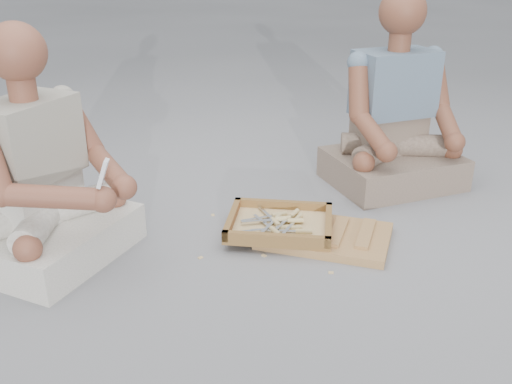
# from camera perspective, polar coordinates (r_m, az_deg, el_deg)

# --- Properties ---
(ground) EXTENTS (60.00, 60.00, 0.00)m
(ground) POSITION_cam_1_polar(r_m,az_deg,el_deg) (2.23, -0.28, -8.77)
(ground) COLOR gray
(ground) RESTS_ON ground
(carved_panel) EXTENTS (0.60, 0.45, 0.04)m
(carved_panel) POSITION_cam_1_polar(r_m,az_deg,el_deg) (2.52, 6.89, -4.35)
(carved_panel) COLOR olive
(carved_panel) RESTS_ON ground
(tool_tray) EXTENTS (0.46, 0.37, 0.06)m
(tool_tray) POSITION_cam_1_polar(r_m,az_deg,el_deg) (2.52, 2.38, -3.27)
(tool_tray) COLOR brown
(tool_tray) RESTS_ON carved_panel
(chisel_0) EXTENTS (0.21, 0.09, 0.02)m
(chisel_0) POSITION_cam_1_polar(r_m,az_deg,el_deg) (2.53, 2.20, -2.71)
(chisel_0) COLOR silver
(chisel_0) RESTS_ON tool_tray
(chisel_1) EXTENTS (0.22, 0.04, 0.02)m
(chisel_1) POSITION_cam_1_polar(r_m,az_deg,el_deg) (2.45, 4.29, -3.95)
(chisel_1) COLOR silver
(chisel_1) RESTS_ON tool_tray
(chisel_2) EXTENTS (0.10, 0.21, 0.02)m
(chisel_2) POSITION_cam_1_polar(r_m,az_deg,el_deg) (2.57, 3.62, -2.33)
(chisel_2) COLOR silver
(chisel_2) RESTS_ON tool_tray
(chisel_3) EXTENTS (0.22, 0.07, 0.02)m
(chisel_3) POSITION_cam_1_polar(r_m,az_deg,el_deg) (2.48, 3.23, -3.63)
(chisel_3) COLOR silver
(chisel_3) RESTS_ON tool_tray
(chisel_4) EXTENTS (0.13, 0.20, 0.02)m
(chisel_4) POSITION_cam_1_polar(r_m,az_deg,el_deg) (2.53, 1.77, -2.82)
(chisel_4) COLOR silver
(chisel_4) RESTS_ON tool_tray
(chisel_5) EXTENTS (0.15, 0.19, 0.02)m
(chisel_5) POSITION_cam_1_polar(r_m,az_deg,el_deg) (2.45, 1.68, -3.74)
(chisel_5) COLOR silver
(chisel_5) RESTS_ON tool_tray
(chisel_6) EXTENTS (0.22, 0.05, 0.02)m
(chisel_6) POSITION_cam_1_polar(r_m,az_deg,el_deg) (2.52, 3.46, -2.88)
(chisel_6) COLOR silver
(chisel_6) RESTS_ON tool_tray
(chisel_7) EXTENTS (0.08, 0.22, 0.02)m
(chisel_7) POSITION_cam_1_polar(r_m,az_deg,el_deg) (2.53, 4.04, -2.81)
(chisel_7) COLOR silver
(chisel_7) RESTS_ON tool_tray
(chisel_8) EXTENTS (0.21, 0.09, 0.02)m
(chisel_8) POSITION_cam_1_polar(r_m,az_deg,el_deg) (2.48, 2.30, -3.62)
(chisel_8) COLOR silver
(chisel_8) RESTS_ON tool_tray
(chisel_9) EXTENTS (0.20, 0.12, 0.02)m
(chisel_9) POSITION_cam_1_polar(r_m,az_deg,el_deg) (2.58, 1.92, -2.35)
(chisel_9) COLOR silver
(chisel_9) RESTS_ON tool_tray
(chisel_10) EXTENTS (0.08, 0.22, 0.02)m
(chisel_10) POSITION_cam_1_polar(r_m,az_deg,el_deg) (2.52, 1.89, -2.84)
(chisel_10) COLOR silver
(chisel_10) RESTS_ON tool_tray
(wood_chip_0) EXTENTS (0.02, 0.02, 0.00)m
(wood_chip_0) POSITION_cam_1_polar(r_m,az_deg,el_deg) (2.39, 0.80, -6.38)
(wood_chip_0) COLOR #DEC183
(wood_chip_0) RESTS_ON ground
(wood_chip_1) EXTENTS (0.02, 0.02, 0.00)m
(wood_chip_1) POSITION_cam_1_polar(r_m,az_deg,el_deg) (2.67, 6.84, -3.07)
(wood_chip_1) COLOR #DEC183
(wood_chip_1) RESTS_ON ground
(wood_chip_2) EXTENTS (0.02, 0.02, 0.00)m
(wood_chip_2) POSITION_cam_1_polar(r_m,az_deg,el_deg) (2.38, -5.58, -6.55)
(wood_chip_2) COLOR #DEC183
(wood_chip_2) RESTS_ON ground
(wood_chip_3) EXTENTS (0.02, 0.02, 0.00)m
(wood_chip_3) POSITION_cam_1_polar(r_m,az_deg,el_deg) (2.73, 7.36, -2.52)
(wood_chip_3) COLOR #DEC183
(wood_chip_3) RESTS_ON ground
(wood_chip_4) EXTENTS (0.02, 0.02, 0.00)m
(wood_chip_4) POSITION_cam_1_polar(r_m,az_deg,el_deg) (2.74, -4.34, -2.31)
(wood_chip_4) COLOR #DEC183
(wood_chip_4) RESTS_ON ground
(wood_chip_5) EXTENTS (0.02, 0.02, 0.00)m
(wood_chip_5) POSITION_cam_1_polar(r_m,az_deg,el_deg) (2.38, 9.43, -6.79)
(wood_chip_5) COLOR #DEC183
(wood_chip_5) RESTS_ON ground
(wood_chip_6) EXTENTS (0.02, 0.02, 0.00)m
(wood_chip_6) POSITION_cam_1_polar(r_m,az_deg,el_deg) (2.29, 7.51, -8.00)
(wood_chip_6) COLOR #DEC183
(wood_chip_6) RESTS_ON ground
(wood_chip_7) EXTENTS (0.02, 0.02, 0.00)m
(wood_chip_7) POSITION_cam_1_polar(r_m,az_deg,el_deg) (2.52, 6.30, -4.81)
(wood_chip_7) COLOR #DEC183
(wood_chip_7) RESTS_ON ground
(wood_chip_8) EXTENTS (0.02, 0.02, 0.00)m
(wood_chip_8) POSITION_cam_1_polar(r_m,az_deg,el_deg) (2.39, 9.02, -6.65)
(wood_chip_8) COLOR #DEC183
(wood_chip_8) RESTS_ON ground
(wood_chip_9) EXTENTS (0.02, 0.02, 0.00)m
(wood_chip_9) POSITION_cam_1_polar(r_m,az_deg,el_deg) (2.78, 4.07, -1.87)
(wood_chip_9) COLOR #DEC183
(wood_chip_9) RESTS_ON ground
(wood_chip_10) EXTENTS (0.02, 0.02, 0.00)m
(wood_chip_10) POSITION_cam_1_polar(r_m,az_deg,el_deg) (2.67, 6.35, -3.10)
(wood_chip_10) COLOR #DEC183
(wood_chip_10) RESTS_ON ground
(wood_chip_11) EXTENTS (0.02, 0.02, 0.00)m
(wood_chip_11) POSITION_cam_1_polar(r_m,az_deg,el_deg) (2.63, 1.38, -3.36)
(wood_chip_11) COLOR #DEC183
(wood_chip_11) RESTS_ON ground
(wood_chip_12) EXTENTS (0.02, 0.02, 0.00)m
(wood_chip_12) POSITION_cam_1_polar(r_m,az_deg,el_deg) (2.52, 3.55, -4.68)
(wood_chip_12) COLOR #DEC183
(wood_chip_12) RESTS_ON ground
(wood_chip_13) EXTENTS (0.02, 0.02, 0.00)m
(wood_chip_13) POSITION_cam_1_polar(r_m,az_deg,el_deg) (2.77, 4.08, -1.92)
(wood_chip_13) COLOR #DEC183
(wood_chip_13) RESTS_ON ground
(wood_chip_14) EXTENTS (0.02, 0.02, 0.00)m
(wood_chip_14) POSITION_cam_1_polar(r_m,az_deg,el_deg) (2.72, 5.40, -2.49)
(wood_chip_14) COLOR #DEC183
(wood_chip_14) RESTS_ON ground
(craftsman) EXTENTS (0.70, 0.71, 0.94)m
(craftsman) POSITION_cam_1_polar(r_m,az_deg,el_deg) (2.40, -20.35, 0.73)
(craftsman) COLOR silver
(craftsman) RESTS_ON ground
(companion) EXTENTS (0.81, 0.77, 1.01)m
(companion) POSITION_cam_1_polar(r_m,az_deg,el_deg) (3.09, 13.74, 6.76)
(companion) COLOR gray
(companion) RESTS_ON ground
(mobile_phone) EXTENTS (0.06, 0.05, 0.10)m
(mobile_phone) POSITION_cam_1_polar(r_m,az_deg,el_deg) (2.09, -15.07, 1.82)
(mobile_phone) COLOR white
(mobile_phone) RESTS_ON craftsman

